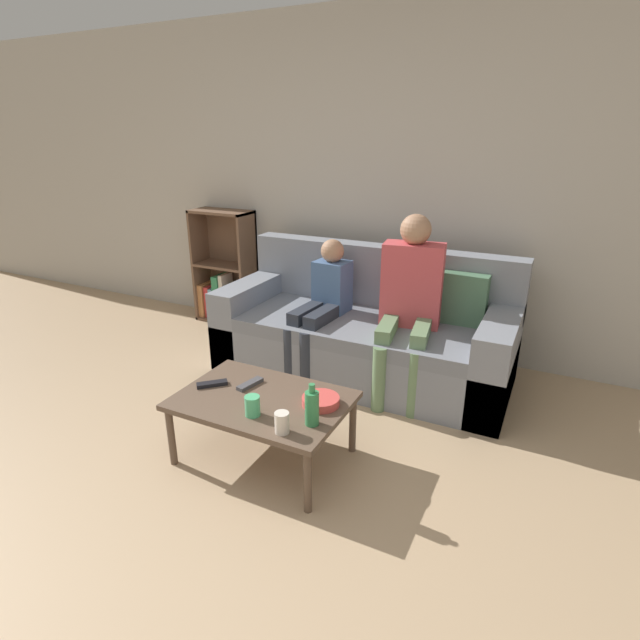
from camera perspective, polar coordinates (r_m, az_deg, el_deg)
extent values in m
plane|color=tan|center=(2.43, -19.17, -25.47)|extent=(22.00, 22.00, 0.00)
cube|color=#B7B2A8|center=(4.09, 7.30, 14.80)|extent=(12.00, 0.06, 2.60)
cube|color=gray|center=(3.73, 4.77, -3.69)|extent=(2.12, 0.89, 0.35)
cube|color=slate|center=(3.57, 4.34, -0.96)|extent=(1.68, 0.71, 0.10)
cube|color=gray|center=(3.88, 6.97, 5.10)|extent=(2.12, 0.18, 0.46)
cube|color=gray|center=(4.10, -7.58, 0.44)|extent=(0.22, 0.89, 0.61)
cube|color=gray|center=(3.48, 19.53, -4.42)|extent=(0.22, 0.89, 0.61)
cube|color=#4C7556|center=(3.60, 15.74, 2.36)|extent=(0.36, 0.12, 0.36)
cube|color=brown|center=(4.93, -13.39, 6.24)|extent=(0.02, 0.28, 1.05)
cube|color=brown|center=(4.61, -8.14, 5.61)|extent=(0.02, 0.28, 1.05)
cube|color=brown|center=(4.86, -9.95, 6.31)|extent=(0.57, 0.02, 1.05)
cube|color=brown|center=(4.92, -10.45, 0.16)|extent=(0.57, 0.28, 0.02)
cube|color=brown|center=(4.76, -10.87, 6.19)|extent=(0.52, 0.28, 0.02)
cube|color=brown|center=(4.66, -11.28, 12.05)|extent=(0.57, 0.28, 0.02)
cube|color=#B77542|center=(4.99, -12.81, 2.37)|extent=(0.05, 0.20, 0.32)
cube|color=red|center=(4.95, -12.28, 2.16)|extent=(0.06, 0.15, 0.30)
cube|color=#6699A8|center=(4.92, -11.67, 2.06)|extent=(0.04, 0.21, 0.30)
cube|color=#2D7A4C|center=(4.86, -11.14, 2.69)|extent=(0.06, 0.22, 0.42)
cube|color=beige|center=(4.82, -10.64, 2.67)|extent=(0.04, 0.17, 0.44)
cube|color=#2D7A4C|center=(4.81, -9.96, 1.81)|extent=(0.06, 0.21, 0.30)
cube|color=#993D84|center=(4.78, -9.35, 1.87)|extent=(0.04, 0.24, 0.33)
cylinder|color=brown|center=(2.88, -16.64, -12.63)|extent=(0.04, 0.04, 0.34)
cylinder|color=brown|center=(2.47, -1.43, -17.97)|extent=(0.04, 0.04, 0.34)
cylinder|color=brown|center=(3.23, -10.12, -8.12)|extent=(0.04, 0.04, 0.34)
cylinder|color=brown|center=(2.87, 3.75, -11.82)|extent=(0.04, 0.04, 0.34)
cube|color=brown|center=(2.73, -6.60, -9.13)|extent=(0.91, 0.63, 0.03)
cylinder|color=#66845B|center=(3.24, 6.75, -6.74)|extent=(0.10, 0.10, 0.45)
cylinder|color=#66845B|center=(3.22, 10.66, -7.24)|extent=(0.10, 0.10, 0.45)
cube|color=#66845B|center=(3.34, 7.75, -0.88)|extent=(0.16, 0.41, 0.09)
cube|color=#66845B|center=(3.32, 11.52, -1.31)|extent=(0.16, 0.41, 0.09)
cube|color=#C6474C|center=(3.47, 10.47, 3.98)|extent=(0.43, 0.26, 0.57)
sphere|color=#A87A5B|center=(3.39, 10.89, 10.11)|extent=(0.21, 0.21, 0.21)
cylinder|color=#282D38|center=(3.52, -3.44, -4.33)|extent=(0.10, 0.10, 0.45)
cylinder|color=#282D38|center=(3.45, -1.58, -4.83)|extent=(0.10, 0.10, 0.45)
cube|color=#282D38|center=(3.60, -1.44, 0.89)|extent=(0.13, 0.40, 0.09)
cube|color=#282D38|center=(3.53, 0.41, 0.50)|extent=(0.13, 0.40, 0.09)
cube|color=#476693|center=(3.71, 1.40, 3.88)|extent=(0.26, 0.22, 0.38)
sphere|color=#A87A5B|center=(3.64, 1.43, 7.90)|extent=(0.17, 0.17, 0.17)
cylinder|color=#4CB77A|center=(2.55, -7.73, -9.70)|extent=(0.08, 0.08, 0.11)
cylinder|color=silver|center=(2.41, -4.37, -11.62)|extent=(0.07, 0.07, 0.11)
cube|color=#47474C|center=(2.85, -8.00, -7.25)|extent=(0.08, 0.18, 0.02)
cube|color=black|center=(2.89, -12.23, -7.15)|extent=(0.16, 0.15, 0.02)
cylinder|color=#DB4C47|center=(2.64, 0.08, -9.23)|extent=(0.20, 0.20, 0.05)
cylinder|color=#33844C|center=(2.44, -0.93, -10.07)|extent=(0.07, 0.07, 0.18)
cylinder|color=#33844C|center=(2.39, -0.94, -7.81)|extent=(0.03, 0.03, 0.04)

